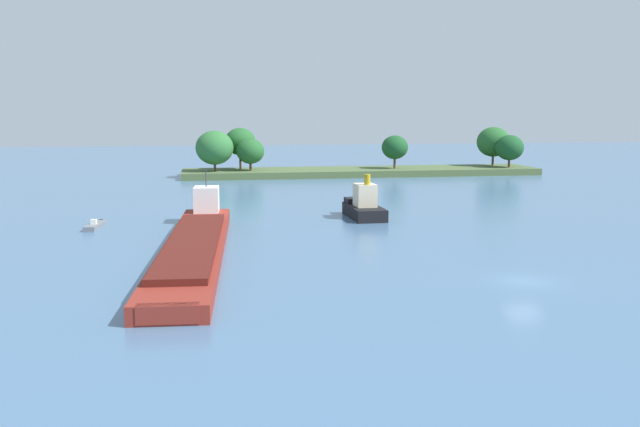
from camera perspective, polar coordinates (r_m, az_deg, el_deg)
ground_plane at (r=53.15m, az=16.39°, el=-5.36°), size 400.00×400.00×0.00m
treeline_island at (r=133.51m, az=2.92°, el=4.52°), size 67.91×12.71×9.02m
cargo_barge at (r=61.49m, az=-10.20°, el=-2.42°), size 7.54×40.03×5.81m
tugboat at (r=80.75m, az=3.63°, el=0.61°), size 3.58×8.58×5.18m
small_motorboat at (r=77.25m, az=-17.97°, el=-0.95°), size 1.74×5.17×1.02m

